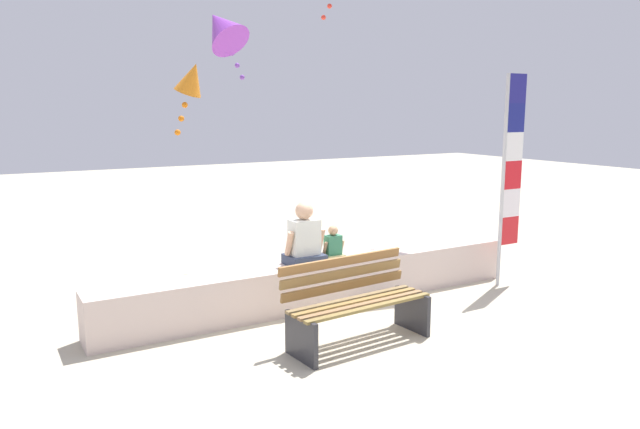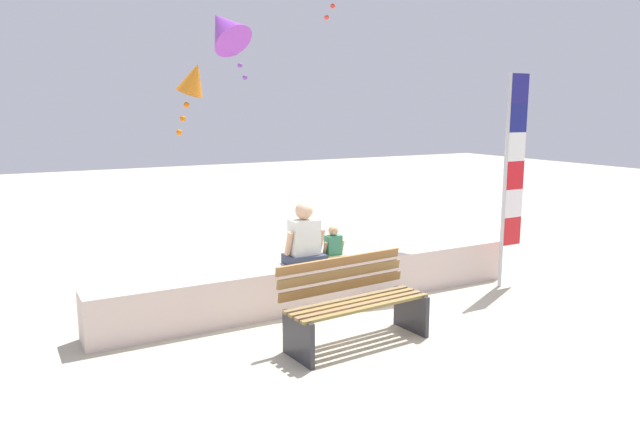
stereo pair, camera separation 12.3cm
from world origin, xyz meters
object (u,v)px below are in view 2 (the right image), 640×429
Objects in this scene: kite_orange at (193,79)px; park_bench at (354,304)px; person_child at (333,247)px; flag_banner at (512,169)px; kite_purple at (224,28)px; person_adult at (304,240)px.

park_bench is at bearing -77.63° from kite_orange.
flag_banner reaches higher than person_child.
park_bench is at bearing -166.09° from flag_banner.
flag_banner reaches higher than park_bench.
park_bench is 1.36× the size of kite_purple.
person_adult is 0.43m from person_child.
flag_banner is 2.83× the size of kite_orange.
park_bench is 3.67× the size of person_child.
flag_banner is at bearing -47.51° from kite_purple.
person_child is 0.37× the size of kite_purple.
flag_banner reaches higher than person_adult.
person_adult reaches higher than park_bench.
kite_purple is (0.09, 3.90, 3.23)m from park_bench.
person_adult is (0.07, 1.25, 0.44)m from park_bench.
kite_purple reaches higher than person_child.
flag_banner is 4.52m from kite_orange.
kite_orange is at bearing 102.37° from park_bench.
person_adult is at bearing -68.03° from kite_orange.
person_child is 0.43× the size of kite_orange.
park_bench is at bearing -93.03° from person_adult.
flag_banner is at bearing -11.50° from person_child.
kite_purple is at bearing 88.73° from park_bench.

